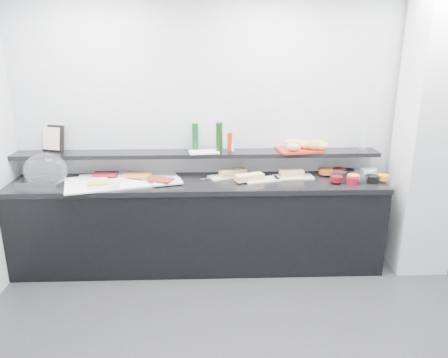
{
  "coord_description": "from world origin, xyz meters",
  "views": [
    {
      "loc": [
        -0.58,
        -2.32,
        2.21
      ],
      "look_at": [
        -0.45,
        1.45,
        1.0
      ],
      "focal_mm": 35.0,
      "sensor_mm": 36.0,
      "label": 1
    }
  ],
  "objects_px": {
    "framed_print": "(53,138)",
    "condiment_tray": "(204,152)",
    "sandwich_plate_mid": "(262,180)",
    "cloche_base": "(41,181)",
    "carafe": "(364,136)",
    "bread_tray": "(299,150)"
  },
  "relations": [
    {
      "from": "framed_print",
      "to": "condiment_tray",
      "type": "xyz_separation_m",
      "value": [
        1.49,
        -0.12,
        -0.12
      ]
    },
    {
      "from": "sandwich_plate_mid",
      "to": "condiment_tray",
      "type": "relative_size",
      "value": 1.22
    },
    {
      "from": "framed_print",
      "to": "sandwich_plate_mid",
      "type": "bearing_deg",
      "value": 11.79
    },
    {
      "from": "cloche_base",
      "to": "sandwich_plate_mid",
      "type": "bearing_deg",
      "value": 5.66
    },
    {
      "from": "cloche_base",
      "to": "framed_print",
      "type": "distance_m",
      "value": 0.45
    },
    {
      "from": "condiment_tray",
      "to": "carafe",
      "type": "height_order",
      "value": "carafe"
    },
    {
      "from": "sandwich_plate_mid",
      "to": "condiment_tray",
      "type": "bearing_deg",
      "value": 148.25
    },
    {
      "from": "sandwich_plate_mid",
      "to": "bread_tray",
      "type": "distance_m",
      "value": 0.5
    },
    {
      "from": "sandwich_plate_mid",
      "to": "carafe",
      "type": "distance_m",
      "value": 1.1
    },
    {
      "from": "framed_print",
      "to": "condiment_tray",
      "type": "relative_size",
      "value": 0.9
    },
    {
      "from": "condiment_tray",
      "to": "bread_tray",
      "type": "relative_size",
      "value": 0.68
    },
    {
      "from": "framed_print",
      "to": "bread_tray",
      "type": "relative_size",
      "value": 0.62
    },
    {
      "from": "cloche_base",
      "to": "carafe",
      "type": "bearing_deg",
      "value": 8.4
    },
    {
      "from": "cloche_base",
      "to": "sandwich_plate_mid",
      "type": "height_order",
      "value": "cloche_base"
    },
    {
      "from": "framed_print",
      "to": "carafe",
      "type": "xyz_separation_m",
      "value": [
        3.07,
        -0.12,
        0.02
      ]
    },
    {
      "from": "bread_tray",
      "to": "carafe",
      "type": "xyz_separation_m",
      "value": [
        0.63,
        -0.03,
        0.14
      ]
    },
    {
      "from": "sandwich_plate_mid",
      "to": "framed_print",
      "type": "xyz_separation_m",
      "value": [
        -2.05,
        0.27,
        0.37
      ]
    },
    {
      "from": "condiment_tray",
      "to": "carafe",
      "type": "relative_size",
      "value": 0.96
    },
    {
      "from": "condiment_tray",
      "to": "carafe",
      "type": "bearing_deg",
      "value": -8.77
    },
    {
      "from": "framed_print",
      "to": "bread_tray",
      "type": "bearing_deg",
      "value": 17.19
    },
    {
      "from": "bread_tray",
      "to": "carafe",
      "type": "distance_m",
      "value": 0.64
    },
    {
      "from": "condiment_tray",
      "to": "cloche_base",
      "type": "bearing_deg",
      "value": 176.54
    }
  ]
}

